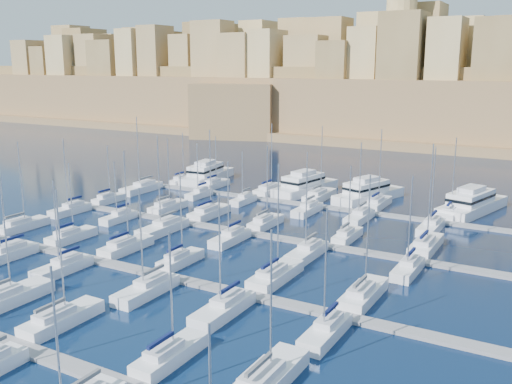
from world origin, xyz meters
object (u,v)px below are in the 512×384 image
Objects in this scene: sailboat_2 at (7,298)px; motor_yacht_d at (472,203)px; sailboat_4 at (170,355)px; motor_yacht_a at (207,174)px; motor_yacht_b at (305,185)px; motor_yacht_c at (368,192)px.

sailboat_2 reaches higher than motor_yacht_d.
sailboat_4 is at bearing -2.43° from sailboat_2.
motor_yacht_a and motor_yacht_d have the same top height.
motor_yacht_b is 14.02m from motor_yacht_c.
motor_yacht_d is (59.29, 0.55, -0.00)m from motor_yacht_a.
sailboat_2 is 69.86m from motor_yacht_b.
motor_yacht_c is at bearing -177.75° from motor_yacht_d.
sailboat_4 is 0.70× the size of motor_yacht_c.
motor_yacht_b is 0.92× the size of motor_yacht_d.
motor_yacht_b is (-19.18, 70.70, 1.00)m from sailboat_4.
sailboat_4 is at bearing -57.77° from motor_yacht_a.
sailboat_2 is at bearing 177.57° from sailboat_4.
motor_yacht_c is at bearing 94.18° from sailboat_4.
sailboat_4 is 83.74m from motor_yacht_a.
motor_yacht_c is 0.92× the size of motor_yacht_d.
sailboat_2 is at bearing -73.78° from motor_yacht_a.
sailboat_4 is 0.70× the size of motor_yacht_b.
motor_yacht_c is (19.18, 69.58, 0.93)m from sailboat_2.
motor_yacht_a is (-44.65, 70.84, 1.00)m from sailboat_4.
motor_yacht_b and motor_yacht_c have the same top height.
motor_yacht_b is at bearing -178.83° from motor_yacht_d.
motor_yacht_b is at bearing 179.64° from motor_yacht_c.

